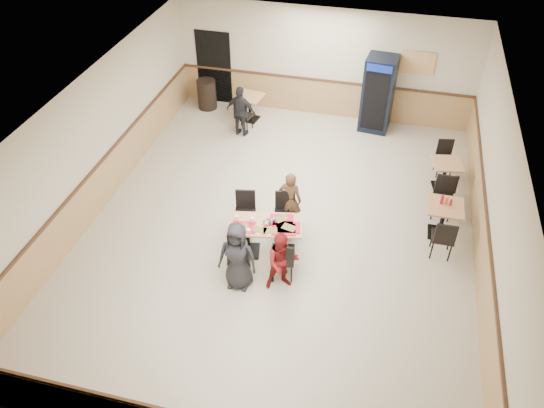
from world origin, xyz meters
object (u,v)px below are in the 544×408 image
(trash_bin, at_px, (207,94))
(back_table, at_px, (250,104))
(diner_man_opposite, at_px, (290,200))
(pepsi_cooler, at_px, (378,94))
(diner_woman_right, at_px, (282,262))
(side_table_near, at_px, (443,215))
(side_table_far, at_px, (445,171))
(lone_diner, at_px, (241,112))
(main_table, at_px, (266,234))
(diner_woman_left, at_px, (237,256))

(trash_bin, bearing_deg, back_table, -14.34)
(diner_man_opposite, bearing_deg, pepsi_cooler, -104.26)
(diner_woman_right, xyz_separation_m, back_table, (-2.25, 5.77, -0.15))
(pepsi_cooler, bearing_deg, side_table_near, -60.39)
(side_table_far, height_order, back_table, back_table)
(lone_diner, distance_m, back_table, 0.85)
(main_table, height_order, side_table_near, main_table)
(diner_woman_left, bearing_deg, diner_woman_right, 10.24)
(diner_woman_right, height_order, side_table_near, diner_woman_right)
(diner_woman_left, height_order, back_table, diner_woman_left)
(trash_bin, bearing_deg, side_table_far, -19.08)
(trash_bin, bearing_deg, pepsi_cooler, 0.52)
(main_table, bearing_deg, pepsi_cooler, 61.78)
(diner_man_opposite, xyz_separation_m, lone_diner, (-2.01, 3.23, 0.02))
(main_table, bearing_deg, diner_woman_left, -117.90)
(diner_woman_right, distance_m, side_table_far, 4.84)
(diner_woman_right, bearing_deg, side_table_near, 14.20)
(diner_man_opposite, distance_m, side_table_far, 3.82)
(diner_man_opposite, relative_size, lone_diner, 0.97)
(diner_woman_right, xyz_separation_m, lone_diner, (-2.25, 4.95, 0.06))
(side_table_far, bearing_deg, diner_woman_right, -127.16)
(diner_woman_left, distance_m, side_table_near, 4.36)
(diner_woman_left, height_order, lone_diner, diner_woman_left)
(main_table, xyz_separation_m, side_table_near, (3.39, 1.41, -0.00))
(diner_woman_left, xyz_separation_m, pepsi_cooler, (1.92, 6.32, 0.28))
(side_table_near, relative_size, side_table_far, 1.00)
(main_table, relative_size, diner_woman_right, 1.22)
(diner_woman_right, bearing_deg, lone_diner, 91.36)
(diner_woman_left, xyz_separation_m, side_table_far, (3.72, 4.01, -0.27))
(main_table, height_order, back_table, main_table)
(main_table, bearing_deg, lone_diner, 101.31)
(lone_diner, bearing_deg, back_table, -81.72)
(diner_woman_left, distance_m, pepsi_cooler, 6.61)
(lone_diner, relative_size, side_table_near, 1.82)
(side_table_far, xyz_separation_m, pepsi_cooler, (-1.80, 2.31, 0.54))
(diner_woman_right, xyz_separation_m, pepsi_cooler, (1.12, 6.16, 0.37))
(main_table, relative_size, diner_woman_left, 1.05)
(diner_woman_left, xyz_separation_m, diner_woman_right, (0.80, 0.16, -0.10))
(main_table, xyz_separation_m, pepsi_cooler, (1.64, 5.38, 0.50))
(side_table_far, relative_size, back_table, 0.98)
(pepsi_cooler, bearing_deg, lone_diner, -154.44)
(lone_diner, distance_m, trash_bin, 1.82)
(back_table, distance_m, trash_bin, 1.41)
(diner_woman_right, height_order, lone_diner, lone_diner)
(side_table_far, height_order, pepsi_cooler, pepsi_cooler)
(side_table_near, distance_m, side_table_far, 1.66)
(trash_bin, bearing_deg, main_table, -59.82)
(pepsi_cooler, height_order, trash_bin, pepsi_cooler)
(diner_woman_right, relative_size, pepsi_cooler, 0.63)
(main_table, bearing_deg, diner_woman_right, -67.62)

